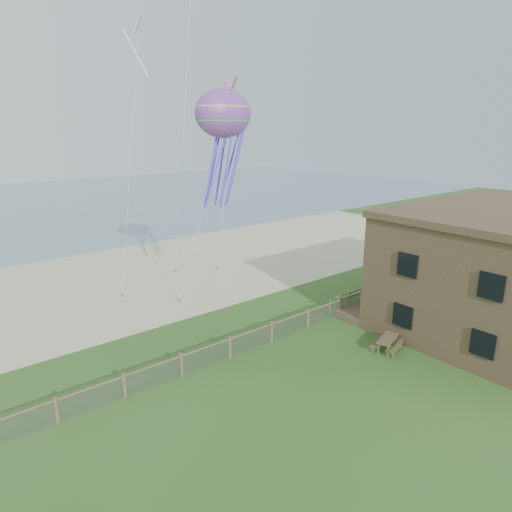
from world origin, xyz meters
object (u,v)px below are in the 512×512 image
object	(u,v)px
chainlink_fence	(272,333)
motel	(503,270)
picnic_table	(387,344)
octopus_kite	(224,146)

from	to	relation	value
chainlink_fence	motel	xyz separation A→B (m)	(13.00, -7.00, 2.95)
motel	picnic_table	distance (m)	9.45
octopus_kite	picnic_table	bearing A→B (deg)	-59.63
chainlink_fence	picnic_table	bearing A→B (deg)	-48.48
picnic_table	octopus_kite	world-z (taller)	octopus_kite
motel	octopus_kite	size ratio (longest dim) A/B	1.97
motel	picnic_table	xyz separation A→B (m)	(-8.67, 2.11, -3.11)
chainlink_fence	octopus_kite	distance (m)	11.92
motel	octopus_kite	distance (m)	19.06
chainlink_fence	motel	size ratio (longest dim) A/B	2.41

